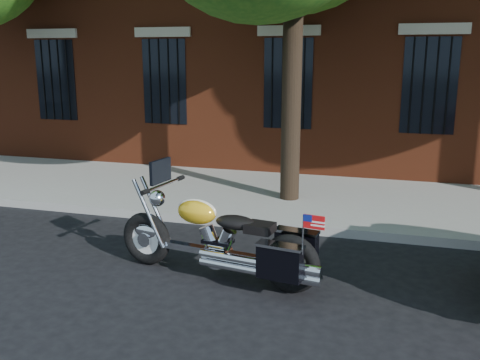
% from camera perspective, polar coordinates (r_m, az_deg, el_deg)
% --- Properties ---
extents(ground, '(120.00, 120.00, 0.00)m').
position_cam_1_polar(ground, '(7.82, -2.55, -8.11)').
color(ground, black).
rests_on(ground, ground).
extents(curb, '(40.00, 0.16, 0.15)m').
position_cam_1_polar(curb, '(9.03, 0.27, -4.61)').
color(curb, gray).
rests_on(curb, ground).
extents(sidewalk, '(40.00, 3.60, 0.15)m').
position_cam_1_polar(sidewalk, '(10.78, 3.03, -1.65)').
color(sidewalk, gray).
rests_on(sidewalk, ground).
extents(motorcycle, '(2.90, 1.13, 1.50)m').
position_cam_1_polar(motorcycle, '(6.86, -1.70, -6.69)').
color(motorcycle, black).
rests_on(motorcycle, ground).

